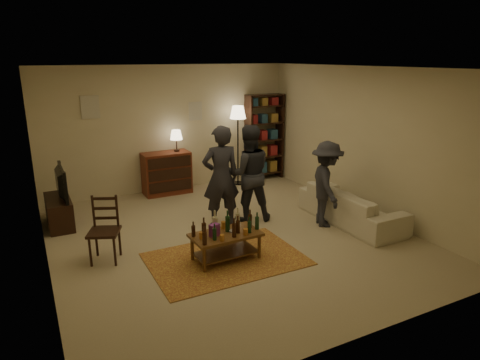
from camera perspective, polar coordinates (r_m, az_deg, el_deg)
floor at (r=7.12m, az=-1.30°, el=-7.53°), size 6.00×6.00×0.00m
room_shell at (r=9.18m, az=-13.37°, el=9.19°), size 6.00×6.00×6.00m
rug at (r=6.38m, az=-1.88°, el=-10.47°), size 2.20×1.50×0.01m
coffee_table at (r=6.22m, az=-1.95°, el=-7.41°), size 1.02×0.58×0.75m
dining_chair at (r=6.49m, az=-17.61°, el=-5.95°), size 0.55×0.55×0.97m
tv_stand at (r=8.08m, az=-23.04°, el=-3.04°), size 0.40×1.00×1.06m
dresser at (r=9.30m, az=-9.71°, el=1.07°), size 1.00×0.50×1.36m
bookshelf at (r=10.20m, az=3.24°, el=5.84°), size 0.90×0.34×2.02m
floor_lamp at (r=9.65m, az=-0.28°, el=8.27°), size 0.36×0.36×1.80m
sofa at (r=7.86m, az=14.61°, el=-3.36°), size 0.81×2.08×0.61m
person_left at (r=7.28m, az=-2.57°, el=0.40°), size 0.70×0.51×1.77m
person_right at (r=7.56m, az=1.10°, el=0.87°), size 0.99×0.86×1.73m
person_by_sofa at (r=7.49m, az=11.44°, el=-0.56°), size 0.88×1.10×1.49m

